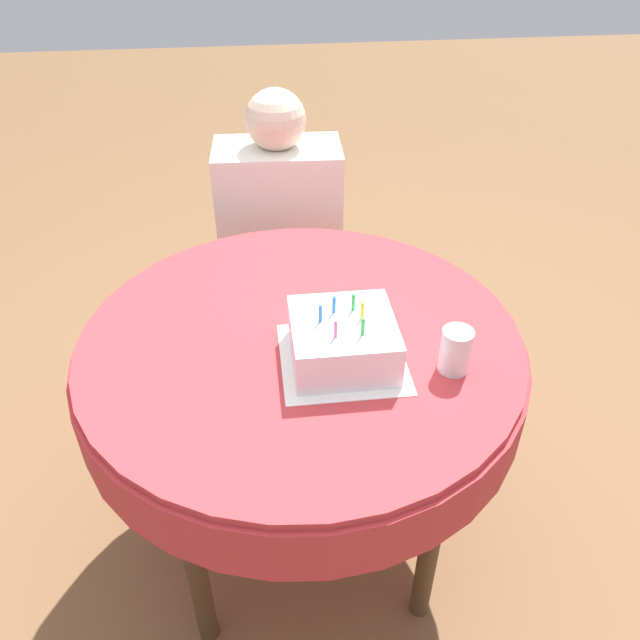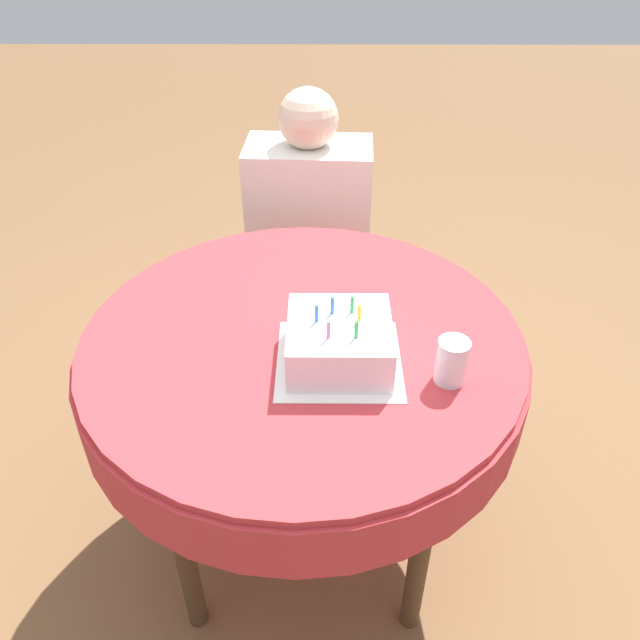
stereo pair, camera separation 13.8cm
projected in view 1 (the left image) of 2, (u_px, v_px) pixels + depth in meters
name	position (u px, v px, depth m)	size (l,w,h in m)	color
ground_plane	(305.00, 530.00, 1.89)	(12.00, 12.00, 0.00)	brown
dining_table	(301.00, 364.00, 1.49)	(1.04, 1.04, 0.75)	#BC3338
chair	(281.00, 256.00, 2.29)	(0.47, 0.47, 0.84)	brown
person	(280.00, 221.00, 2.11)	(0.42, 0.35, 1.08)	beige
napkin	(342.00, 358.00, 1.37)	(0.27, 0.27, 0.00)	white
birthday_cake	(343.00, 340.00, 1.34)	(0.22, 0.22, 0.14)	white
drinking_glass	(455.00, 350.00, 1.31)	(0.07, 0.07, 0.10)	silver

